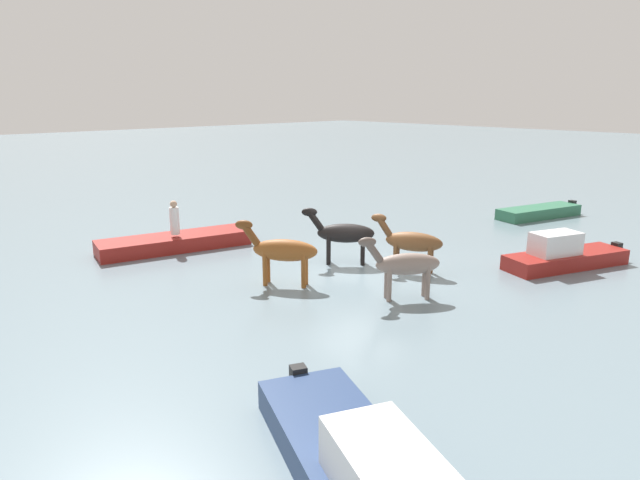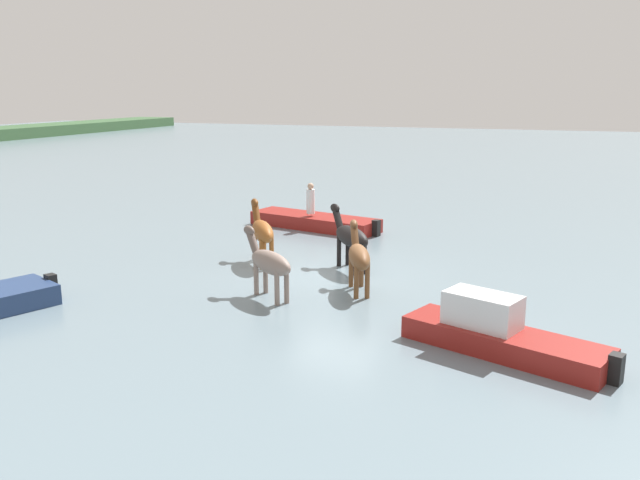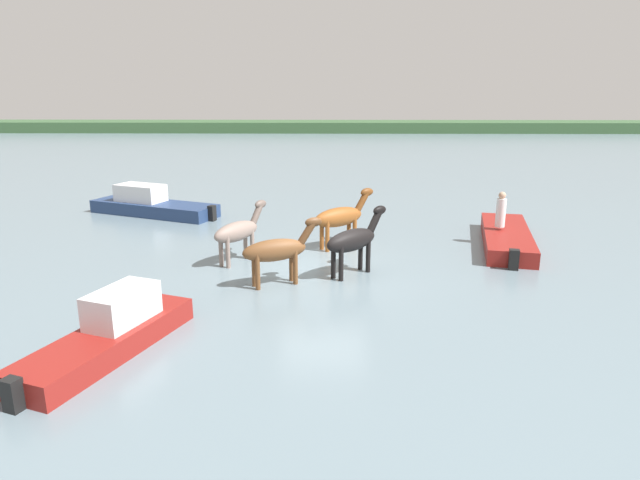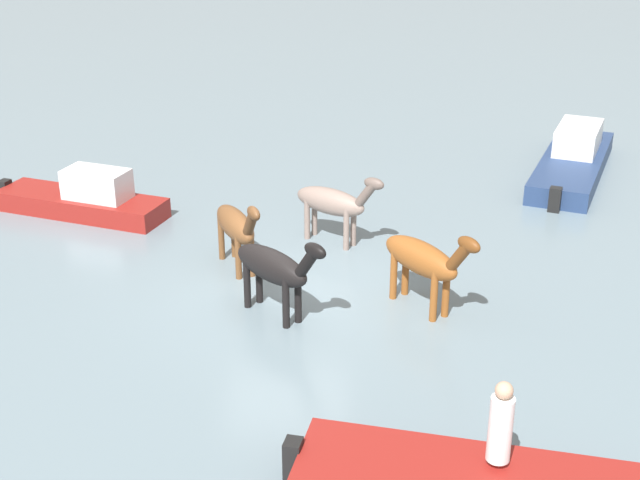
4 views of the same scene
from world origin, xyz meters
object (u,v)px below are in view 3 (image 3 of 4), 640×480
(horse_dun_straggler, at_px, (353,240))
(horse_lead, at_px, (341,217))
(boat_launch_far, at_px, (506,240))
(boat_dinghy_port, at_px, (110,337))
(person_helmsman_aft, at_px, (501,211))
(horse_pinto_flank, at_px, (238,231))
(horse_rear_stallion, at_px, (277,250))
(boat_tender_starboard, at_px, (152,207))

(horse_dun_straggler, distance_m, horse_lead, 2.79)
(horse_dun_straggler, relative_size, boat_launch_far, 0.35)
(horse_lead, xyz_separation_m, boat_dinghy_port, (-4.76, -7.63, -0.72))
(person_helmsman_aft, bearing_deg, horse_pinto_flank, -165.90)
(horse_dun_straggler, xyz_separation_m, boat_dinghy_port, (-5.06, -4.86, -0.70))
(horse_dun_straggler, height_order, horse_rear_stallion, horse_dun_straggler)
(boat_launch_far, bearing_deg, horse_pinto_flank, 115.92)
(horse_lead, xyz_separation_m, boat_tender_starboard, (-7.76, 4.85, -0.71))
(horse_lead, relative_size, boat_launch_far, 0.39)
(horse_rear_stallion, height_order, boat_dinghy_port, horse_rear_stallion)
(horse_lead, bearing_deg, horse_rear_stallion, -152.32)
(boat_tender_starboard, bearing_deg, horse_dun_straggler, 159.11)
(boat_launch_far, height_order, person_helmsman_aft, person_helmsman_aft)
(boat_launch_far, relative_size, boat_tender_starboard, 0.98)
(horse_lead, bearing_deg, person_helmsman_aft, -31.95)
(horse_dun_straggler, relative_size, horse_rear_stallion, 0.89)
(boat_launch_far, bearing_deg, boat_tender_starboard, 84.20)
(horse_pinto_flank, distance_m, horse_rear_stallion, 2.41)
(horse_pinto_flank, height_order, boat_launch_far, horse_pinto_flank)
(boat_launch_far, bearing_deg, horse_lead, 106.48)
(boat_tender_starboard, distance_m, boat_dinghy_port, 12.84)
(horse_dun_straggler, height_order, person_helmsman_aft, horse_dun_straggler)
(horse_dun_straggler, height_order, boat_launch_far, horse_dun_straggler)
(person_helmsman_aft, bearing_deg, boat_launch_far, -22.47)
(horse_rear_stallion, bearing_deg, horse_pinto_flank, 99.12)
(horse_lead, bearing_deg, boat_dinghy_port, -158.77)
(horse_dun_straggler, xyz_separation_m, horse_lead, (-0.30, 2.77, 0.02))
(horse_pinto_flank, xyz_separation_m, boat_launch_far, (8.69, 2.03, -0.78))
(horse_lead, height_order, boat_dinghy_port, horse_lead)
(horse_dun_straggler, bearing_deg, horse_rear_stallion, 159.26)
(horse_rear_stallion, relative_size, boat_tender_starboard, 0.39)
(horse_rear_stallion, height_order, horse_lead, horse_lead)
(horse_rear_stallion, xyz_separation_m, boat_launch_far, (7.33, 4.02, -0.79))
(horse_rear_stallion, bearing_deg, horse_lead, 39.42)
(boat_launch_far, distance_m, boat_dinghy_port, 13.07)
(horse_pinto_flank, bearing_deg, horse_dun_straggler, -73.16)
(horse_pinto_flank, distance_m, horse_lead, 3.52)
(boat_launch_far, relative_size, person_helmsman_aft, 4.65)
(boat_dinghy_port, bearing_deg, horse_rear_stallion, -17.02)
(horse_dun_straggler, height_order, boat_dinghy_port, horse_dun_straggler)
(horse_pinto_flank, xyz_separation_m, horse_rear_stallion, (1.36, -2.00, 0.01))
(horse_lead, distance_m, boat_dinghy_port, 9.02)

